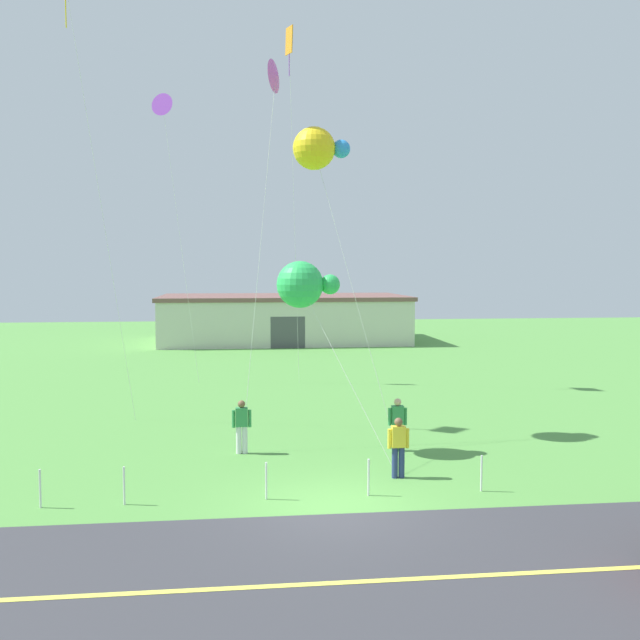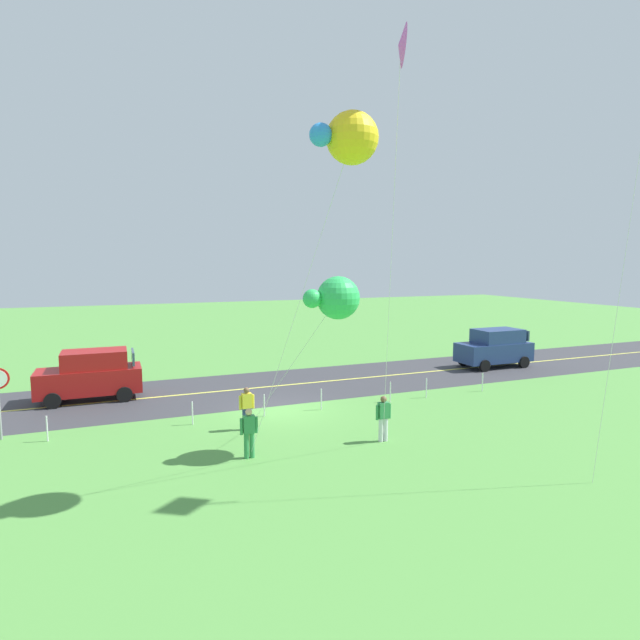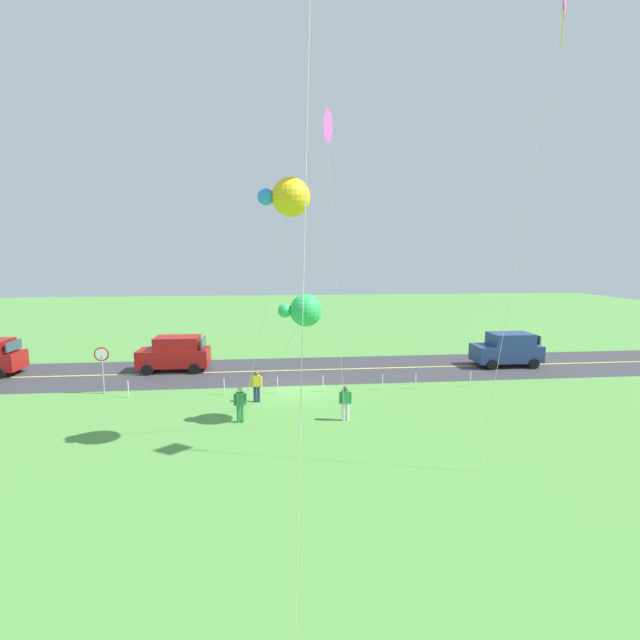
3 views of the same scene
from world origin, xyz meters
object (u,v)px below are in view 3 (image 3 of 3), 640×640
(person_child_watcher, at_px, (240,404))
(kite_red_low, at_px, (326,128))
(kite_blue_mid, at_px, (304,310))
(car_suv_foreground, at_px, (175,353))
(kite_yellow_high, at_px, (289,197))
(car_parked_west_far, at_px, (507,349))
(person_adult_near, at_px, (345,402))
(person_adult_companion, at_px, (257,385))
(kite_orange_near, at_px, (563,3))
(stop_sign, at_px, (102,361))

(person_child_watcher, distance_m, kite_red_low, 11.84)
(kite_blue_mid, bearing_deg, car_suv_foreground, -51.68)
(person_child_watcher, distance_m, kite_yellow_high, 9.25)
(car_parked_west_far, height_order, kite_blue_mid, kite_blue_mid)
(person_adult_near, xyz_separation_m, person_child_watcher, (4.68, -0.24, 0.00))
(car_parked_west_far, relative_size, kite_yellow_high, 0.43)
(kite_blue_mid, bearing_deg, kite_red_low, 102.72)
(person_adult_companion, distance_m, kite_orange_near, 18.97)
(stop_sign, distance_m, person_adult_near, 13.38)
(kite_yellow_high, xyz_separation_m, kite_orange_near, (-8.33, 2.46, 5.54))
(car_parked_west_far, bearing_deg, stop_sign, 8.51)
(stop_sign, xyz_separation_m, kite_yellow_high, (-9.81, 7.62, 7.63))
(kite_blue_mid, bearing_deg, car_parked_west_far, -147.91)
(person_adult_companion, xyz_separation_m, kite_red_low, (-2.87, 5.79, 10.90))
(kite_blue_mid, bearing_deg, person_child_watcher, -6.42)
(car_suv_foreground, height_order, car_parked_west_far, same)
(person_adult_companion, relative_size, kite_orange_near, 0.10)
(person_child_watcher, bearing_deg, kite_red_low, -159.21)
(person_adult_companion, height_order, kite_orange_near, kite_orange_near)
(kite_yellow_high, height_order, kite_orange_near, kite_orange_near)
(car_suv_foreground, bearing_deg, person_adult_near, 134.58)
(kite_orange_near, bearing_deg, kite_yellow_high, -16.44)
(person_adult_companion, bearing_deg, kite_yellow_high, 109.49)
(person_adult_near, distance_m, kite_red_low, 11.32)
(kite_red_low, relative_size, kite_orange_near, 0.77)
(stop_sign, distance_m, kite_yellow_high, 14.58)
(person_child_watcher, bearing_deg, car_suv_foreground, -0.54)
(kite_blue_mid, bearing_deg, person_adult_near, -177.48)
(person_child_watcher, xyz_separation_m, kite_orange_near, (-10.50, 5.18, 14.11))
(stop_sign, relative_size, kite_red_low, 0.21)
(kite_yellow_high, distance_m, kite_orange_near, 10.30)
(car_suv_foreground, xyz_separation_m, person_adult_near, (-9.55, 9.69, -0.29))
(person_adult_near, relative_size, person_child_watcher, 1.00)
(car_parked_west_far, bearing_deg, kite_blue_mid, 32.09)
(car_parked_west_far, bearing_deg, person_adult_near, 35.49)
(person_adult_companion, xyz_separation_m, kite_blue_mid, (-2.25, 3.05, 4.17))
(car_suv_foreground, distance_m, kite_yellow_high, 16.33)
(car_suv_foreground, height_order, kite_red_low, kite_red_low)
(kite_red_low, relative_size, kite_blue_mid, 2.16)
(stop_sign, distance_m, person_adult_companion, 8.58)
(car_parked_west_far, distance_m, person_child_watcher, 19.11)
(kite_red_low, bearing_deg, car_suv_foreground, -56.30)
(car_parked_west_far, bearing_deg, kite_orange_near, 64.52)
(kite_red_low, distance_m, kite_orange_near, 8.02)
(person_adult_companion, relative_size, kite_blue_mid, 0.28)
(car_parked_west_far, bearing_deg, kite_yellow_high, 37.23)
(kite_blue_mid, relative_size, kite_yellow_high, 0.57)
(person_adult_companion, height_order, kite_yellow_high, kite_yellow_high)
(car_parked_west_far, xyz_separation_m, kite_yellow_high, (14.90, 11.32, 8.28))
(person_child_watcher, height_order, kite_blue_mid, kite_blue_mid)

